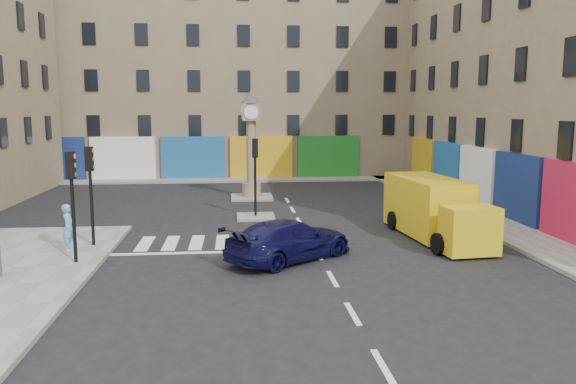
{
  "coord_description": "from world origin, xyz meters",
  "views": [
    {
      "loc": [
        -2.97,
        -18.59,
        5.25
      ],
      "look_at": [
        -0.91,
        2.99,
        2.0
      ],
      "focal_mm": 35.0,
      "sensor_mm": 36.0,
      "label": 1
    }
  ],
  "objects": [
    {
      "name": "pedestrian_blue",
      "position": [
        -8.97,
        1.86,
        1.0
      ],
      "size": [
        0.42,
        0.63,
        1.69
      ],
      "primitive_type": "imported",
      "rotation": [
        0.0,
        0.0,
        1.55
      ],
      "color": "#62AEE2",
      "rests_on": "sidewalk_left"
    },
    {
      "name": "clock_pillar",
      "position": [
        -2.0,
        14.0,
        3.55
      ],
      "size": [
        1.2,
        1.2,
        6.1
      ],
      "color": "#8D7F5C",
      "rests_on": "island_far"
    },
    {
      "name": "sidewalk_far",
      "position": [
        -4.0,
        22.2,
        0.07
      ],
      "size": [
        32.0,
        2.4,
        0.15
      ],
      "primitive_type": "cube",
      "color": "gray",
      "rests_on": "ground"
    },
    {
      "name": "traffic_light_left_near",
      "position": [
        -8.3,
        0.2,
        2.62
      ],
      "size": [
        0.28,
        0.22,
        3.7
      ],
      "color": "black",
      "rests_on": "sidewalk_left"
    },
    {
      "name": "yellow_van",
      "position": [
        5.05,
        3.11,
        1.19
      ],
      "size": [
        2.72,
        6.73,
        2.39
      ],
      "rotation": [
        0.0,
        0.0,
        0.09
      ],
      "color": "gold",
      "rests_on": "ground"
    },
    {
      "name": "navy_sedan",
      "position": [
        -1.11,
        0.35,
        0.71
      ],
      "size": [
        5.1,
        4.55,
        1.42
      ],
      "primitive_type": "imported",
      "rotation": [
        0.0,
        0.0,
        2.22
      ],
      "color": "black",
      "rests_on": "ground"
    },
    {
      "name": "sidewalk_right",
      "position": [
        8.7,
        10.0,
        0.07
      ],
      "size": [
        2.6,
        30.0,
        0.15
      ],
      "primitive_type": "cube",
      "color": "gray",
      "rests_on": "ground"
    },
    {
      "name": "traffic_light_left_far",
      "position": [
        -8.3,
        2.6,
        2.62
      ],
      "size": [
        0.28,
        0.22,
        3.7
      ],
      "color": "black",
      "rests_on": "sidewalk_left"
    },
    {
      "name": "building_far",
      "position": [
        -4.0,
        28.0,
        8.5
      ],
      "size": [
        32.0,
        10.0,
        17.0
      ],
      "primitive_type": "cube",
      "color": "#806E55",
      "rests_on": "ground"
    },
    {
      "name": "island_near",
      "position": [
        -2.0,
        8.0,
        0.06
      ],
      "size": [
        1.8,
        1.8,
        0.12
      ],
      "primitive_type": "cube",
      "color": "gray",
      "rests_on": "ground"
    },
    {
      "name": "island_far",
      "position": [
        -2.0,
        14.0,
        0.06
      ],
      "size": [
        2.4,
        2.4,
        0.12
      ],
      "primitive_type": "cube",
      "color": "gray",
      "rests_on": "ground"
    },
    {
      "name": "traffic_light_island",
      "position": [
        -2.0,
        8.0,
        2.59
      ],
      "size": [
        0.28,
        0.22,
        3.7
      ],
      "color": "black",
      "rests_on": "island_near"
    },
    {
      "name": "ground",
      "position": [
        0.0,
        0.0,
        0.0
      ],
      "size": [
        120.0,
        120.0,
        0.0
      ],
      "primitive_type": "plane",
      "color": "black",
      "rests_on": "ground"
    }
  ]
}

